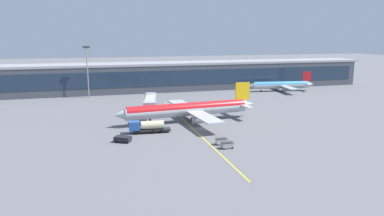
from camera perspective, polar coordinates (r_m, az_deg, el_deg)
ground_plane at (r=99.42m, az=1.46°, el=-3.24°), size 700.00×700.00×0.00m
apron_lead_in_line at (r=100.65m, az=-0.10°, el=-3.05°), size 1.85×79.99×0.01m
terminal_building at (r=169.13m, az=-4.21°, el=5.06°), size 201.02×17.18×13.02m
main_airliner at (r=106.27m, az=-0.53°, el=-0.19°), size 44.30×35.33×11.00m
jet_bridge at (r=112.93m, az=-6.63°, el=0.94°), size 7.01×19.26×6.47m
fuel_tanker at (r=95.01m, az=-7.19°, el=-2.94°), size 10.97×3.36×3.25m
pushback_tug at (r=88.12m, az=-11.00°, el=-4.81°), size 4.44×3.92×1.40m
baggage_cart_0 at (r=82.18m, az=5.61°, el=-5.88°), size 2.72×1.74×1.48m
baggage_cart_1 at (r=84.97m, az=4.71°, el=-5.28°), size 2.72×1.74×1.48m
commuter_jet_far at (r=170.74m, az=14.01°, el=3.59°), size 31.98×25.34×8.92m
apron_light_mast_0 at (r=153.05m, az=-16.33°, el=6.21°), size 2.80×0.50×21.09m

